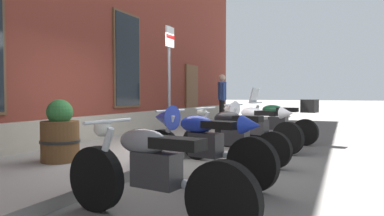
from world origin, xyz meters
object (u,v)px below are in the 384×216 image
object	(u,v)px
motorcycle_grey_naked	(151,172)
motorcycle_green_touring	(281,120)
motorcycle_blue_sport	(198,141)
motorcycle_black_naked	(232,136)
pedestrian_blue_top	(222,97)
barrel_planter	(60,135)
motorcycle_white_sport	(252,124)
parking_sign	(169,67)

from	to	relation	value
motorcycle_grey_naked	motorcycle_green_touring	world-z (taller)	motorcycle_green_touring
motorcycle_green_touring	motorcycle_blue_sport	bearing A→B (deg)	174.59
motorcycle_black_naked	motorcycle_green_touring	world-z (taller)	motorcycle_green_touring
pedestrian_blue_top	barrel_planter	distance (m)	7.14
motorcycle_grey_naked	motorcycle_white_sport	world-z (taller)	motorcycle_white_sport
parking_sign	motorcycle_white_sport	bearing A→B (deg)	-71.88
motorcycle_white_sport	parking_sign	distance (m)	2.15
motorcycle_grey_naked	parking_sign	xyz separation A→B (m)	(4.08, 1.87, 1.30)
motorcycle_white_sport	pedestrian_blue_top	xyz separation A→B (m)	(3.94, 1.99, 0.55)
motorcycle_black_naked	motorcycle_green_touring	distance (m)	2.92
motorcycle_green_touring	pedestrian_blue_top	distance (m)	3.60
motorcycle_grey_naked	motorcycle_green_touring	distance (m)	5.93
motorcycle_grey_naked	motorcycle_blue_sport	size ratio (longest dim) A/B	0.99
motorcycle_black_naked	barrel_planter	xyz separation A→B (m)	(-1.57, 2.32, 0.08)
motorcycle_blue_sport	motorcycle_black_naked	xyz separation A→B (m)	(1.40, -0.05, -0.08)
motorcycle_blue_sport	barrel_planter	size ratio (longest dim) A/B	2.19
motorcycle_black_naked	motorcycle_grey_naked	bearing A→B (deg)	-177.22
motorcycle_black_naked	parking_sign	world-z (taller)	parking_sign
motorcycle_blue_sport	motorcycle_white_sport	distance (m)	3.01
motorcycle_black_naked	motorcycle_white_sport	size ratio (longest dim) A/B	0.99
parking_sign	motorcycle_grey_naked	bearing A→B (deg)	-155.34
motorcycle_white_sport	motorcycle_green_touring	world-z (taller)	motorcycle_green_touring
motorcycle_grey_naked	parking_sign	distance (m)	4.67
motorcycle_grey_naked	motorcycle_blue_sport	bearing A→B (deg)	6.95
parking_sign	barrel_planter	distance (m)	2.95
motorcycle_blue_sport	motorcycle_white_sport	world-z (taller)	motorcycle_white_sport
motorcycle_blue_sport	motorcycle_green_touring	world-z (taller)	motorcycle_green_touring
motorcycle_grey_naked	parking_sign	world-z (taller)	parking_sign
motorcycle_white_sport	pedestrian_blue_top	size ratio (longest dim) A/B	1.20
motorcycle_grey_naked	pedestrian_blue_top	distance (m)	8.87
motorcycle_grey_naked	barrel_planter	xyz separation A→B (m)	(1.46, 2.46, 0.08)
motorcycle_white_sport	parking_sign	world-z (taller)	parking_sign
motorcycle_black_naked	motorcycle_blue_sport	bearing A→B (deg)	177.89
pedestrian_blue_top	parking_sign	xyz separation A→B (m)	(-4.49, -0.30, 0.66)
motorcycle_black_naked	parking_sign	size ratio (longest dim) A/B	0.80
motorcycle_grey_naked	barrel_planter	bearing A→B (deg)	59.41
motorcycle_grey_naked	pedestrian_blue_top	size ratio (longest dim) A/B	1.22
motorcycle_white_sport	parking_sign	xyz separation A→B (m)	(-0.55, 1.69, 1.21)
motorcycle_white_sport	barrel_planter	bearing A→B (deg)	144.33
motorcycle_black_naked	parking_sign	bearing A→B (deg)	58.63
motorcycle_green_touring	pedestrian_blue_top	size ratio (longest dim) A/B	1.17
motorcycle_grey_naked	motorcycle_black_naked	xyz separation A→B (m)	(3.03, 0.15, -0.00)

